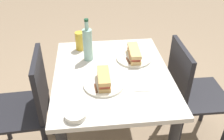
{
  "coord_description": "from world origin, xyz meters",
  "views": [
    {
      "loc": [
        -1.3,
        0.14,
        1.63
      ],
      "look_at": [
        0.0,
        0.0,
        0.75
      ],
      "focal_mm": 39.17,
      "sensor_mm": 36.0,
      "label": 1
    }
  ],
  "objects_px": {
    "baguette_sandwich_far": "(134,53)",
    "chair_near": "(189,91)",
    "plate_far": "(134,58)",
    "olive_bowl": "(75,115)",
    "chair_far": "(29,105)",
    "knife_far": "(126,58)",
    "baguette_sandwich_near": "(104,79)",
    "dining_table": "(112,89)",
    "plate_near": "(104,84)",
    "knife_near": "(95,84)",
    "beer_glass": "(80,41)",
    "water_bottle": "(88,44)"
  },
  "relations": [
    {
      "from": "baguette_sandwich_far",
      "to": "chair_near",
      "type": "bearing_deg",
      "value": -107.0
    },
    {
      "from": "plate_far",
      "to": "olive_bowl",
      "type": "distance_m",
      "value": 0.67
    },
    {
      "from": "chair_far",
      "to": "knife_far",
      "type": "relative_size",
      "value": 4.83
    },
    {
      "from": "baguette_sandwich_near",
      "to": "knife_far",
      "type": "xyz_separation_m",
      "value": [
        0.27,
        -0.18,
        -0.03
      ]
    },
    {
      "from": "dining_table",
      "to": "baguette_sandwich_near",
      "type": "xyz_separation_m",
      "value": [
        -0.13,
        0.06,
        0.18
      ]
    },
    {
      "from": "olive_bowl",
      "to": "plate_far",
      "type": "bearing_deg",
      "value": -36.8
    },
    {
      "from": "plate_near",
      "to": "baguette_sandwich_far",
      "type": "distance_m",
      "value": 0.37
    },
    {
      "from": "knife_near",
      "to": "plate_far",
      "type": "relative_size",
      "value": 0.73
    },
    {
      "from": "chair_near",
      "to": "plate_near",
      "type": "distance_m",
      "value": 0.69
    },
    {
      "from": "plate_near",
      "to": "plate_far",
      "type": "relative_size",
      "value": 1.0
    },
    {
      "from": "baguette_sandwich_near",
      "to": "beer_glass",
      "type": "distance_m",
      "value": 0.49
    },
    {
      "from": "dining_table",
      "to": "olive_bowl",
      "type": "bearing_deg",
      "value": 149.18
    },
    {
      "from": "plate_near",
      "to": "baguette_sandwich_far",
      "type": "height_order",
      "value": "baguette_sandwich_far"
    },
    {
      "from": "water_bottle",
      "to": "beer_glass",
      "type": "distance_m",
      "value": 0.17
    },
    {
      "from": "knife_far",
      "to": "beer_glass",
      "type": "xyz_separation_m",
      "value": [
        0.2,
        0.32,
        0.05
      ]
    },
    {
      "from": "chair_far",
      "to": "water_bottle",
      "type": "relative_size",
      "value": 2.89
    },
    {
      "from": "baguette_sandwich_far",
      "to": "knife_far",
      "type": "xyz_separation_m",
      "value": [
        -0.01,
        0.05,
        -0.03
      ]
    },
    {
      "from": "knife_near",
      "to": "beer_glass",
      "type": "height_order",
      "value": "beer_glass"
    },
    {
      "from": "baguette_sandwich_far",
      "to": "baguette_sandwich_near",
      "type": "bearing_deg",
      "value": 140.02
    },
    {
      "from": "chair_near",
      "to": "beer_glass",
      "type": "bearing_deg",
      "value": 68.26
    },
    {
      "from": "baguette_sandwich_far",
      "to": "knife_near",
      "type": "bearing_deg",
      "value": 135.14
    },
    {
      "from": "chair_far",
      "to": "olive_bowl",
      "type": "relative_size",
      "value": 7.95
    },
    {
      "from": "chair_far",
      "to": "baguette_sandwich_far",
      "type": "bearing_deg",
      "value": -78.79
    },
    {
      "from": "chair_near",
      "to": "beer_glass",
      "type": "height_order",
      "value": "chair_near"
    },
    {
      "from": "baguette_sandwich_near",
      "to": "knife_far",
      "type": "relative_size",
      "value": 1.05
    },
    {
      "from": "chair_far",
      "to": "chair_near",
      "type": "xyz_separation_m",
      "value": [
        0.02,
        -1.14,
        0.0
      ]
    },
    {
      "from": "chair_far",
      "to": "chair_near",
      "type": "bearing_deg",
      "value": -88.75
    },
    {
      "from": "baguette_sandwich_near",
      "to": "knife_far",
      "type": "height_order",
      "value": "baguette_sandwich_near"
    },
    {
      "from": "baguette_sandwich_far",
      "to": "knife_far",
      "type": "height_order",
      "value": "baguette_sandwich_far"
    },
    {
      "from": "baguette_sandwich_far",
      "to": "olive_bowl",
      "type": "bearing_deg",
      "value": 143.2
    },
    {
      "from": "plate_far",
      "to": "olive_bowl",
      "type": "bearing_deg",
      "value": 143.2
    },
    {
      "from": "knife_far",
      "to": "baguette_sandwich_far",
      "type": "bearing_deg",
      "value": -80.45
    },
    {
      "from": "chair_far",
      "to": "water_bottle",
      "type": "bearing_deg",
      "value": -66.9
    },
    {
      "from": "chair_near",
      "to": "chair_far",
      "type": "bearing_deg",
      "value": 91.25
    },
    {
      "from": "plate_near",
      "to": "beer_glass",
      "type": "bearing_deg",
      "value": 16.69
    },
    {
      "from": "knife_far",
      "to": "beer_glass",
      "type": "bearing_deg",
      "value": 58.6
    },
    {
      "from": "plate_far",
      "to": "knife_far",
      "type": "height_order",
      "value": "knife_far"
    },
    {
      "from": "plate_far",
      "to": "knife_far",
      "type": "xyz_separation_m",
      "value": [
        -0.01,
        0.05,
        0.01
      ]
    },
    {
      "from": "baguette_sandwich_far",
      "to": "plate_far",
      "type": "bearing_deg",
      "value": 135.0
    },
    {
      "from": "dining_table",
      "to": "knife_near",
      "type": "height_order",
      "value": "knife_near"
    },
    {
      "from": "baguette_sandwich_near",
      "to": "beer_glass",
      "type": "bearing_deg",
      "value": 16.69
    },
    {
      "from": "plate_far",
      "to": "water_bottle",
      "type": "xyz_separation_m",
      "value": [
        0.03,
        0.32,
        0.11
      ]
    },
    {
      "from": "chair_far",
      "to": "knife_far",
      "type": "bearing_deg",
      "value": -78.66
    },
    {
      "from": "knife_near",
      "to": "baguette_sandwich_far",
      "type": "bearing_deg",
      "value": -44.86
    },
    {
      "from": "plate_far",
      "to": "water_bottle",
      "type": "relative_size",
      "value": 0.82
    },
    {
      "from": "olive_bowl",
      "to": "chair_near",
      "type": "bearing_deg",
      "value": -62.7
    },
    {
      "from": "knife_near",
      "to": "plate_far",
      "type": "height_order",
      "value": "knife_near"
    },
    {
      "from": "beer_glass",
      "to": "knife_far",
      "type": "bearing_deg",
      "value": -121.4
    },
    {
      "from": "olive_bowl",
      "to": "baguette_sandwich_near",
      "type": "bearing_deg",
      "value": -32.98
    },
    {
      "from": "knife_near",
      "to": "water_bottle",
      "type": "xyz_separation_m",
      "value": [
        0.32,
        0.03,
        0.1
      ]
    }
  ]
}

